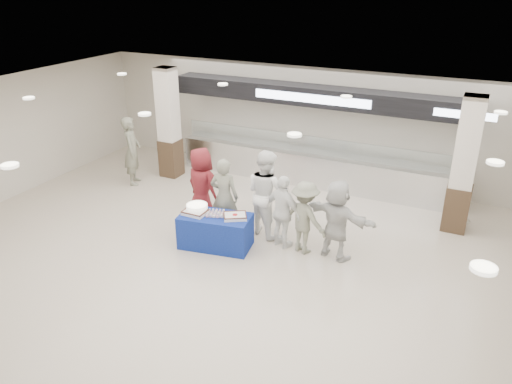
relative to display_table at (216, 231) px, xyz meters
The scene contains 15 objects.
ground 1.31m from the display_table, 56.91° to the right, with size 14.00×14.00×0.00m, color beige.
serving_line 4.47m from the display_table, 81.00° to the left, with size 8.70×0.85×2.80m.
column_left 4.72m from the display_table, 136.47° to the left, with size 0.55×0.55×3.20m.
column_right 5.76m from the display_table, 33.90° to the left, with size 0.55×0.55×3.20m.
display_table is the anchor object (origin of this frame).
sheet_cake_left 0.62m from the display_table, 165.45° to the right, with size 0.49×0.38×0.10m.
sheet_cake_right 0.62m from the display_table, 11.97° to the left, with size 0.61×0.57×0.10m.
cupcake_tray 0.41m from the display_table, 108.54° to the left, with size 0.46×0.40×0.06m.
civilian_maroon 1.34m from the display_table, 134.42° to the left, with size 0.93×0.60×1.90m, color maroon.
soldier_a 0.85m from the display_table, 100.43° to the left, with size 0.67×0.44×1.84m, color slate.
chef_tall 1.43m from the display_table, 54.72° to the left, with size 0.99×0.77×2.03m, color white.
chef_short 1.55m from the display_table, 25.58° to the left, with size 0.98×0.41×1.67m, color white.
soldier_b 1.99m from the display_table, 19.24° to the left, with size 1.05×0.60×1.63m, color slate.
civilian_white 2.66m from the display_table, 15.61° to the left, with size 1.64×0.52×1.77m, color silver.
soldier_bg 4.52m from the display_table, 151.16° to the left, with size 0.71×0.47×1.96m, color slate.
Camera 1 is at (4.30, -7.31, 5.59)m, focal length 35.00 mm.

